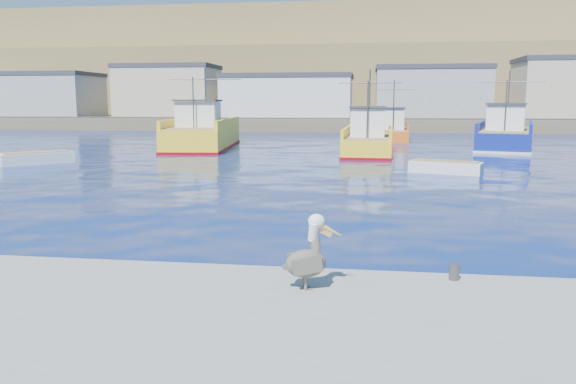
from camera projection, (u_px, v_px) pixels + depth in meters
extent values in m
plane|color=#061D4F|center=(315.00, 253.00, 14.70)|extent=(260.00, 260.00, 0.00)
cylinder|color=#4C4C4C|center=(454.00, 272.00, 10.87)|extent=(0.20, 0.20, 0.30)
cube|color=brown|center=(358.00, 122.00, 84.96)|extent=(160.00, 30.00, 1.60)
cube|color=brown|center=(361.00, 90.00, 109.54)|extent=(180.00, 40.00, 14.00)
cube|color=brown|center=(362.00, 70.00, 128.29)|extent=(200.00, 40.00, 24.00)
cube|color=#2D2D2D|center=(357.00, 118.00, 74.07)|extent=(150.00, 5.00, 0.10)
cube|color=gray|center=(43.00, 96.00, 86.01)|extent=(16.00, 10.00, 6.00)
cube|color=#333338|center=(42.00, 75.00, 85.48)|extent=(16.32, 10.20, 0.60)
cube|color=tan|center=(168.00, 93.00, 83.20)|extent=(14.00, 9.00, 7.00)
cube|color=#333338|center=(168.00, 67.00, 82.59)|extent=(14.28, 9.18, 0.60)
cube|color=silver|center=(289.00, 98.00, 80.86)|extent=(18.00, 11.00, 5.50)
cube|color=#333338|center=(289.00, 76.00, 80.38)|extent=(18.36, 11.22, 0.60)
cube|color=gray|center=(431.00, 94.00, 78.06)|extent=(15.00, 10.00, 6.50)
cube|color=#333338|center=(432.00, 68.00, 77.49)|extent=(15.30, 10.20, 0.60)
cube|color=yellow|center=(204.00, 137.00, 47.96)|extent=(5.94, 13.95, 1.76)
cube|color=yellow|center=(228.00, 123.00, 47.69)|extent=(1.69, 13.23, 0.70)
cube|color=yellow|center=(179.00, 122.00, 47.82)|extent=(1.69, 13.23, 0.70)
cube|color=#9B040C|center=(204.00, 147.00, 48.09)|extent=(6.06, 14.23, 0.25)
cube|color=#8C7251|center=(203.00, 126.00, 47.81)|extent=(5.52, 13.37, 0.10)
cube|color=white|center=(199.00, 114.00, 45.63)|extent=(3.51, 3.71, 2.00)
cube|color=#333338|center=(198.00, 101.00, 45.46)|extent=(3.77, 4.13, 0.15)
cylinder|color=#4C4C4C|center=(205.00, 97.00, 48.75)|extent=(0.13, 0.13, 5.00)
cylinder|color=#4C4C4C|center=(193.00, 103.00, 43.48)|extent=(0.11, 0.11, 4.00)
cylinder|color=#4C4C4C|center=(205.00, 79.00, 48.51)|extent=(6.29, 0.76, 0.08)
cube|color=yellow|center=(368.00, 145.00, 42.18)|extent=(3.75, 9.99, 1.28)
cube|color=yellow|center=(390.00, 132.00, 41.75)|extent=(0.53, 9.68, 0.70)
cube|color=yellow|center=(347.00, 132.00, 42.29)|extent=(0.53, 9.68, 0.70)
cube|color=#9B040C|center=(368.00, 153.00, 42.28)|extent=(3.82, 10.19, 0.25)
cube|color=#8C7251|center=(368.00, 136.00, 42.07)|extent=(3.46, 9.58, 0.10)
cube|color=white|center=(368.00, 123.00, 40.46)|extent=(2.47, 2.55, 2.00)
cube|color=#333338|center=(368.00, 107.00, 40.28)|extent=(2.65, 2.85, 0.15)
cylinder|color=#4C4C4C|center=(369.00, 103.00, 42.64)|extent=(0.12, 0.12, 5.00)
cylinder|color=#4C4C4C|center=(368.00, 110.00, 38.88)|extent=(0.10, 0.10, 4.00)
cylinder|color=#4C4C4C|center=(370.00, 83.00, 42.40)|extent=(4.78, 0.24, 0.08)
cube|color=navy|center=(505.00, 139.00, 47.05)|extent=(6.93, 12.21, 1.50)
cube|color=navy|center=(531.00, 126.00, 46.14)|extent=(3.20, 10.99, 0.70)
cube|color=navy|center=(482.00, 126.00, 47.61)|extent=(3.20, 10.99, 0.70)
cube|color=silver|center=(505.00, 148.00, 47.16)|extent=(7.07, 12.46, 0.25)
cube|color=#8C7251|center=(506.00, 130.00, 46.92)|extent=(6.50, 11.68, 0.10)
cube|color=white|center=(506.00, 118.00, 45.18)|extent=(3.49, 3.53, 2.00)
cube|color=#333338|center=(507.00, 104.00, 45.00)|extent=(3.78, 3.92, 0.15)
cylinder|color=#4C4C4C|center=(508.00, 100.00, 47.58)|extent=(0.15, 0.15, 5.00)
cylinder|color=#4C4C4C|center=(506.00, 106.00, 43.46)|extent=(0.12, 0.12, 4.00)
cylinder|color=#4C4C4C|center=(509.00, 82.00, 47.34)|extent=(5.49, 1.56, 0.08)
cube|color=orange|center=(393.00, 135.00, 56.66)|extent=(3.39, 8.16, 1.04)
cube|color=orange|center=(407.00, 126.00, 56.26)|extent=(0.55, 7.87, 0.70)
cube|color=orange|center=(379.00, 126.00, 56.77)|extent=(0.55, 7.87, 0.70)
cube|color=#8C7251|center=(393.00, 129.00, 56.57)|extent=(3.13, 7.83, 0.10)
cube|color=white|center=(393.00, 119.00, 55.23)|extent=(2.20, 2.10, 2.00)
cube|color=#333338|center=(393.00, 108.00, 55.05)|extent=(2.36, 2.35, 0.15)
cylinder|color=#4C4C4C|center=(394.00, 105.00, 56.95)|extent=(0.13, 0.13, 5.00)
cylinder|color=#4C4C4C|center=(393.00, 110.00, 53.92)|extent=(0.10, 0.10, 4.00)
cylinder|color=#4C4C4C|center=(394.00, 90.00, 56.71)|extent=(4.21, 0.28, 0.08)
cube|color=silver|center=(37.00, 160.00, 35.39)|extent=(4.12, 4.10, 0.86)
cube|color=#8C7251|center=(36.00, 152.00, 35.32)|extent=(3.59, 3.56, 0.09)
cube|color=silver|center=(445.00, 169.00, 30.87)|extent=(4.07, 2.55, 0.77)
cube|color=#8C7251|center=(446.00, 161.00, 30.80)|extent=(3.61, 2.15, 0.08)
cylinder|color=#595451|center=(306.00, 283.00, 10.27)|extent=(0.08, 0.08, 0.26)
cube|color=#595451|center=(308.00, 290.00, 10.30)|extent=(0.16, 0.15, 0.01)
cylinder|color=#595451|center=(304.00, 280.00, 10.43)|extent=(0.08, 0.08, 0.26)
cube|color=#595451|center=(306.00, 287.00, 10.46)|extent=(0.16, 0.15, 0.01)
ellipsoid|color=#38332D|center=(306.00, 264.00, 10.30)|extent=(0.88, 0.69, 0.53)
cube|color=#38332D|center=(307.00, 266.00, 10.09)|extent=(0.57, 0.26, 0.38)
cube|color=#38332D|center=(302.00, 259.00, 10.49)|extent=(0.57, 0.26, 0.38)
cube|color=#38332D|center=(288.00, 268.00, 10.24)|extent=(0.24, 0.20, 0.11)
cylinder|color=#38332D|center=(316.00, 248.00, 10.29)|extent=(0.26, 0.32, 0.42)
cylinder|color=white|center=(313.00, 231.00, 10.23)|extent=(0.25, 0.31, 0.39)
ellipsoid|color=white|center=(316.00, 221.00, 10.21)|extent=(0.37, 0.33, 0.26)
cone|color=gold|center=(329.00, 229.00, 10.29)|extent=(0.54, 0.30, 0.36)
cube|color=tan|center=(324.00, 232.00, 10.27)|extent=(0.32, 0.15, 0.23)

